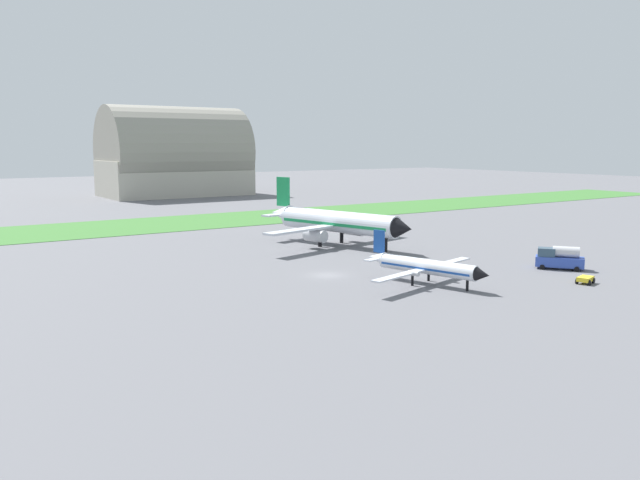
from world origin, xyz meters
TOP-DOWN VIEW (x-y plane):
  - ground_plane at (0.00, 0.00)m, footprint 600.00×600.00m
  - grass_taxiway_strip at (0.00, 66.86)m, footprint 360.00×28.00m
  - airplane_foreground_turboprop at (7.21, -11.47)m, footprint 20.52×17.69m
  - airplane_midfield_jet at (16.04, 20.60)m, footprint 32.12×31.74m
  - baggage_cart_near_gate at (24.32, -22.73)m, footprint 2.77×2.34m
  - fuel_truck_midfield at (29.87, -14.79)m, footprint 5.77×6.66m
  - hangar_distant at (34.71, 143.70)m, footprint 47.82×30.98m

SIDE VIEW (x-z plane):
  - ground_plane at x=0.00m, z-range 0.00..0.00m
  - grass_taxiway_strip at x=0.00m, z-range 0.00..0.08m
  - baggage_cart_near_gate at x=24.32m, z-range 0.12..1.02m
  - fuel_truck_midfield at x=29.87m, z-range -0.06..3.23m
  - airplane_foreground_turboprop at x=7.21m, z-range -0.84..5.41m
  - airplane_midfield_jet at x=16.04m, z-range -1.61..9.91m
  - hangar_distant at x=34.71m, z-range -2.86..28.12m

